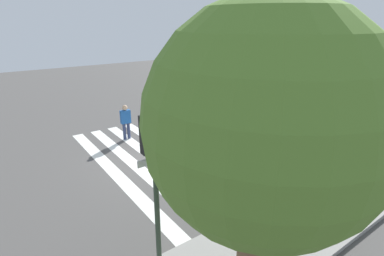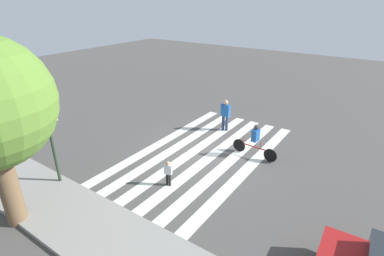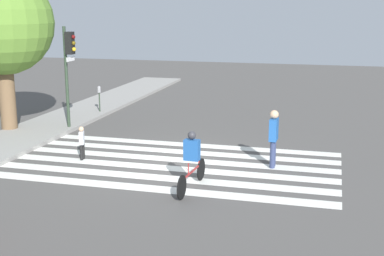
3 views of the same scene
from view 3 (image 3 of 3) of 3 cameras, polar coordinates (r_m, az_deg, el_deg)
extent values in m
plane|color=#4C4947|center=(16.50, -1.98, -3.84)|extent=(60.00, 60.00, 0.00)
cube|color=silver|center=(14.39, -4.71, -6.41)|extent=(0.52, 10.00, 0.01)
cube|color=silver|center=(15.22, -3.52, -5.30)|extent=(0.52, 10.00, 0.01)
cube|color=silver|center=(16.07, -2.46, -4.29)|extent=(0.52, 10.00, 0.01)
cube|color=silver|center=(16.92, -1.52, -3.39)|extent=(0.52, 10.00, 0.01)
cube|color=silver|center=(17.79, -0.66, -2.57)|extent=(0.52, 10.00, 0.01)
cube|color=silver|center=(18.66, 0.11, -1.83)|extent=(0.52, 10.00, 0.01)
cylinder|color=#283828|center=(21.09, -13.23, 5.08)|extent=(0.12, 0.12, 4.00)
cube|color=black|center=(20.85, -12.91, 8.83)|extent=(0.32, 0.26, 0.84)
cube|color=silver|center=(20.90, -12.83, 7.19)|extent=(0.60, 0.02, 0.16)
sphere|color=#590F0F|center=(20.76, -12.55, 9.47)|extent=(0.15, 0.15, 0.15)
sphere|color=#59470F|center=(20.78, -12.51, 8.83)|extent=(0.15, 0.15, 0.15)
sphere|color=gold|center=(20.79, -12.48, 8.20)|extent=(0.15, 0.15, 0.15)
cylinder|color=#283828|center=(24.17, -9.83, 2.59)|extent=(0.06, 0.06, 0.99)
cylinder|color=gray|center=(24.07, -9.88, 4.01)|extent=(0.15, 0.15, 0.22)
sphere|color=gray|center=(24.06, -9.89, 4.27)|extent=(0.14, 0.14, 0.14)
cylinder|color=brown|center=(21.55, -19.10, 3.11)|extent=(0.60, 0.60, 2.69)
sphere|color=#567F2D|center=(21.29, -19.66, 10.50)|extent=(3.84, 3.84, 3.84)
cylinder|color=navy|center=(16.13, 8.58, -2.84)|extent=(0.16, 0.16, 0.83)
cylinder|color=navy|center=(16.34, 8.67, -2.63)|extent=(0.16, 0.16, 0.83)
cube|color=#1E5199|center=(16.05, 8.71, -0.17)|extent=(0.49, 0.23, 0.66)
sphere|color=tan|center=(15.96, 8.77, 1.44)|extent=(0.26, 0.26, 0.26)
cylinder|color=black|center=(17.16, -11.72, -2.56)|extent=(0.10, 0.10, 0.51)
cylinder|color=black|center=(17.28, -11.52, -2.45)|extent=(0.10, 0.10, 0.51)
cube|color=silver|center=(17.10, -11.69, -1.03)|extent=(0.33, 0.22, 0.40)
sphere|color=tan|center=(17.04, -11.73, -0.11)|extent=(0.16, 0.16, 0.16)
cylinder|color=black|center=(14.90, 0.97, -4.44)|extent=(0.63, 0.08, 0.63)
cylinder|color=black|center=(13.47, -1.11, -6.35)|extent=(0.63, 0.08, 0.63)
cube|color=maroon|center=(14.12, -0.02, -4.69)|extent=(1.35, 0.12, 0.04)
cylinder|color=maroon|center=(13.82, -0.39, -4.39)|extent=(0.03, 0.03, 0.32)
cylinder|color=maroon|center=(14.61, 0.74, -3.27)|extent=(0.03, 0.03, 0.40)
cube|color=#1E5199|center=(13.95, -0.02, -2.36)|extent=(0.27, 0.41, 0.55)
sphere|color=#333338|center=(13.86, -0.02, -0.78)|extent=(0.22, 0.22, 0.22)
camera|label=1|loc=(25.79, -20.95, 14.02)|focal=28.00mm
camera|label=2|loc=(17.46, -47.82, 15.70)|focal=28.00mm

